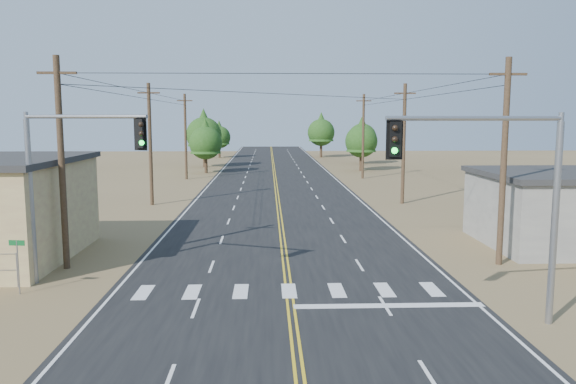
{
  "coord_description": "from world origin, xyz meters",
  "views": [
    {
      "loc": [
        -0.86,
        -14.53,
        7.11
      ],
      "look_at": [
        0.14,
        13.07,
        3.5
      ],
      "focal_mm": 35.0,
      "sensor_mm": 36.0,
      "label": 1
    }
  ],
  "objects": [
    {
      "name": "utility_pole_right_mid",
      "position": [
        10.5,
        32.0,
        5.12
      ],
      "size": [
        1.8,
        0.3,
        10.0
      ],
      "color": "#4C3826",
      "rests_on": "ground"
    },
    {
      "name": "utility_pole_left_far",
      "position": [
        -10.5,
        52.0,
        5.12
      ],
      "size": [
        1.8,
        0.3,
        10.0
      ],
      "color": "#4C3826",
      "rests_on": "ground"
    },
    {
      "name": "signal_mast_left",
      "position": [
        -9.4,
        8.97,
        5.0
      ],
      "size": [
        5.63,
        2.39,
        7.4
      ],
      "rotation": [
        0.0,
        0.0,
        -0.37
      ],
      "color": "gray",
      "rests_on": "ground"
    },
    {
      "name": "utility_pole_right_near",
      "position": [
        10.5,
        12.0,
        5.12
      ],
      "size": [
        1.8,
        0.3,
        10.0
      ],
      "color": "#4C3826",
      "rests_on": "ground"
    },
    {
      "name": "tree_right_near",
      "position": [
        11.93,
        61.85,
        4.5
      ],
      "size": [
        4.41,
        4.41,
        7.36
      ],
      "color": "#3F2D1E",
      "rests_on": "ground"
    },
    {
      "name": "ground",
      "position": [
        0.0,
        0.0,
        0.0
      ],
      "size": [
        220.0,
        220.0,
        0.0
      ],
      "primitive_type": "plane",
      "color": "olive",
      "rests_on": "ground"
    },
    {
      "name": "road",
      "position": [
        0.0,
        30.0,
        0.01
      ],
      "size": [
        15.0,
        200.0,
        0.02
      ],
      "primitive_type": "cube",
      "color": "black",
      "rests_on": "ground"
    },
    {
      "name": "tree_left_far",
      "position": [
        -9.71,
        88.73,
        4.18
      ],
      "size": [
        4.1,
        4.1,
        6.84
      ],
      "color": "#3F2D1E",
      "rests_on": "ground"
    },
    {
      "name": "signal_mast_right",
      "position": [
        7.16,
        3.72,
        4.97
      ],
      "size": [
        6.23,
        1.29,
        7.33
      ],
      "rotation": [
        0.0,
        0.0,
        0.15
      ],
      "color": "gray",
      "rests_on": "ground"
    },
    {
      "name": "tree_right_mid",
      "position": [
        14.0,
        73.53,
        4.6
      ],
      "size": [
        4.51,
        4.51,
        7.52
      ],
      "color": "#3F2D1E",
      "rests_on": "ground"
    },
    {
      "name": "utility_pole_right_far",
      "position": [
        10.5,
        52.0,
        5.12
      ],
      "size": [
        1.8,
        0.3,
        10.0
      ],
      "color": "#4C3826",
      "rests_on": "ground"
    },
    {
      "name": "street_sign",
      "position": [
        -11.0,
        8.0,
        1.51
      ],
      "size": [
        0.67,
        0.12,
        2.25
      ],
      "rotation": [
        0.0,
        0.0,
        -0.13
      ],
      "color": "gray",
      "rests_on": "ground"
    },
    {
      "name": "tree_left_near",
      "position": [
        -9.0,
        59.51,
        4.4
      ],
      "size": [
        4.32,
        4.32,
        7.2
      ],
      "color": "#3F2D1E",
      "rests_on": "ground"
    },
    {
      "name": "utility_pole_left_mid",
      "position": [
        -10.5,
        32.0,
        5.12
      ],
      "size": [
        1.8,
        0.3,
        10.0
      ],
      "color": "#4C3826",
      "rests_on": "ground"
    },
    {
      "name": "tree_left_mid",
      "position": [
        -10.23,
        68.67,
        5.3
      ],
      "size": [
        5.19,
        5.19,
        8.66
      ],
      "color": "#3F2D1E",
      "rests_on": "ground"
    },
    {
      "name": "utility_pole_left_near",
      "position": [
        -10.5,
        12.0,
        5.12
      ],
      "size": [
        1.8,
        0.3,
        10.0
      ],
      "color": "#4C3826",
      "rests_on": "ground"
    },
    {
      "name": "tree_right_far",
      "position": [
        9.05,
        89.41,
        5.1
      ],
      "size": [
        5.0,
        5.0,
        8.33
      ],
      "color": "#3F2D1E",
      "rests_on": "ground"
    }
  ]
}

